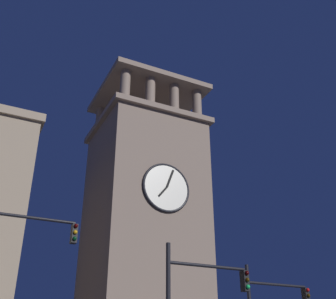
% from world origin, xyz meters
% --- Properties ---
extents(clocktower, '(7.51, 7.38, 22.33)m').
position_xyz_m(clocktower, '(-0.88, -2.79, 8.82)').
color(clocktower, gray).
rests_on(clocktower, ground_plane).
extents(traffic_signal_near, '(3.57, 0.41, 6.64)m').
position_xyz_m(traffic_signal_near, '(8.38, 6.63, 4.33)').
color(traffic_signal_near, black).
rests_on(traffic_signal_near, ground_plane).
extents(traffic_signal_mid, '(3.40, 0.41, 5.04)m').
position_xyz_m(traffic_signal_mid, '(2.13, 9.34, 3.25)').
color(traffic_signal_mid, black).
rests_on(traffic_signal_mid, ground_plane).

